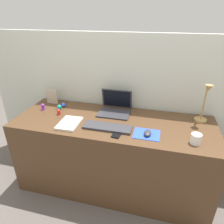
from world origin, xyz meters
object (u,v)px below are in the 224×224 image
(notebook_pad, at_px, (69,123))
(keyboard, at_px, (107,127))
(toy_figurine_blue, at_px, (64,105))
(toy_figurine_red, at_px, (59,112))
(toy_figurine_purple, at_px, (43,107))
(coffee_mug, at_px, (196,139))
(desk_lamp, at_px, (204,105))
(toy_figurine_teal, at_px, (59,107))
(mouse, at_px, (148,133))
(cell_phone, at_px, (117,134))
(laptop, at_px, (115,107))
(picture_frame, at_px, (52,97))

(notebook_pad, bearing_deg, keyboard, 1.95)
(toy_figurine_blue, height_order, toy_figurine_red, toy_figurine_red)
(toy_figurine_purple, bearing_deg, coffee_mug, -9.53)
(desk_lamp, xyz_separation_m, toy_figurine_purple, (-1.50, -0.12, -0.14))
(toy_figurine_purple, bearing_deg, toy_figurine_teal, 16.62)
(keyboard, height_order, desk_lamp, desk_lamp)
(toy_figurine_purple, bearing_deg, keyboard, -14.75)
(notebook_pad, bearing_deg, mouse, -1.75)
(toy_figurine_blue, height_order, toy_figurine_teal, toy_figurine_teal)
(keyboard, distance_m, toy_figurine_purple, 0.75)
(cell_phone, xyz_separation_m, toy_figurine_red, (-0.62, 0.20, 0.02))
(keyboard, height_order, cell_phone, keyboard)
(desk_lamp, relative_size, toy_figurine_purple, 5.44)
(toy_figurine_purple, bearing_deg, mouse, -11.48)
(desk_lamp, distance_m, coffee_mug, 0.39)
(laptop, bearing_deg, toy_figurine_blue, -177.46)
(cell_phone, distance_m, coffee_mug, 0.59)
(cell_phone, bearing_deg, toy_figurine_teal, 162.04)
(cell_phone, bearing_deg, toy_figurine_purple, 169.13)
(laptop, relative_size, toy_figurine_blue, 6.42)
(toy_figurine_purple, bearing_deg, notebook_pad, -28.63)
(coffee_mug, relative_size, toy_figurine_blue, 1.68)
(desk_lamp, bearing_deg, picture_frame, 178.27)
(picture_frame, bearing_deg, toy_figurine_teal, -40.42)
(keyboard, height_order, toy_figurine_red, toy_figurine_red)
(cell_phone, relative_size, toy_figurine_blue, 2.74)
(toy_figurine_teal, bearing_deg, cell_phone, -24.60)
(coffee_mug, height_order, toy_figurine_blue, coffee_mug)
(laptop, height_order, cell_phone, laptop)
(laptop, xyz_separation_m, toy_figurine_teal, (-0.56, -0.09, -0.03))
(notebook_pad, distance_m, coffee_mug, 1.03)
(keyboard, distance_m, coffee_mug, 0.70)
(toy_figurine_teal, bearing_deg, toy_figurine_red, -65.73)
(desk_lamp, height_order, toy_figurine_blue, desk_lamp)
(notebook_pad, relative_size, coffee_mug, 3.05)
(cell_phone, distance_m, toy_figurine_teal, 0.74)
(toy_figurine_blue, bearing_deg, desk_lamp, 0.57)
(laptop, xyz_separation_m, toy_figurine_purple, (-0.71, -0.13, -0.02))
(toy_figurine_teal, bearing_deg, desk_lamp, 3.27)
(cell_phone, xyz_separation_m, notebook_pad, (-0.44, 0.05, 0.01))
(desk_lamp, bearing_deg, toy_figurine_blue, -179.43)
(cell_phone, bearing_deg, notebook_pad, -179.95)
(mouse, xyz_separation_m, notebook_pad, (-0.68, 0.01, -0.01))
(cell_phone, distance_m, notebook_pad, 0.45)
(toy_figurine_teal, height_order, toy_figurine_red, toy_figurine_red)
(mouse, distance_m, desk_lamp, 0.57)
(laptop, distance_m, picture_frame, 0.70)
(keyboard, relative_size, picture_frame, 2.73)
(laptop, bearing_deg, cell_phone, -73.92)
(laptop, height_order, toy_figurine_teal, laptop)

